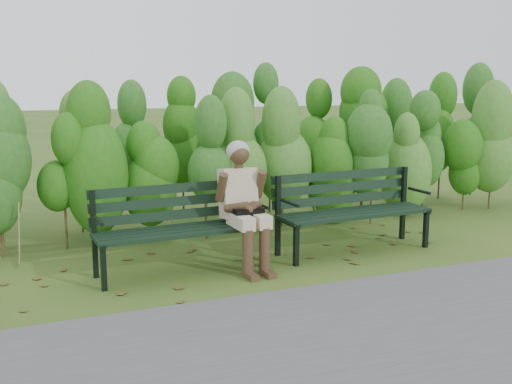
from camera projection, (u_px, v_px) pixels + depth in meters
name	position (u px, v px, depth m)	size (l,w,h in m)	color
ground	(268.00, 262.00, 6.81)	(80.00, 80.00, 0.00)	#36541D
footpath	(377.00, 336.00, 4.81)	(60.00, 2.50, 0.01)	#474749
hedge_band	(214.00, 138.00, 8.28)	(11.04, 1.67, 2.42)	#47381E
leaf_litter	(307.00, 258.00, 6.95)	(5.53, 2.08, 0.01)	brown
bench_left	(180.00, 221.00, 6.43)	(1.88, 0.69, 0.93)	black
bench_right	(350.00, 204.00, 7.23)	(1.92, 0.69, 0.95)	black
seated_woman	(243.00, 198.00, 6.49)	(0.56, 0.82, 1.39)	beige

